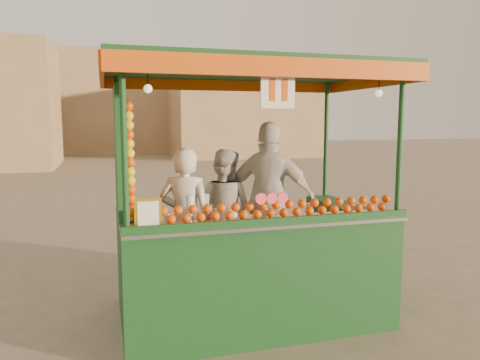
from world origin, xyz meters
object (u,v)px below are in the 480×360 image
object	(u,v)px
juice_cart	(245,240)
vendor_left	(185,220)
vendor_middle	(224,210)
vendor_right	(270,199)

from	to	relation	value
juice_cart	vendor_left	bearing A→B (deg)	160.68
juice_cart	vendor_middle	bearing A→B (deg)	92.52
vendor_middle	vendor_right	world-z (taller)	vendor_right
vendor_middle	juice_cart	bearing A→B (deg)	132.58
vendor_middle	vendor_right	xyz separation A→B (m)	(0.52, -0.29, 0.17)
juice_cart	vendor_left	xyz separation A→B (m)	(-0.63, 0.22, 0.22)
vendor_left	juice_cart	bearing A→B (deg)	-175.43
juice_cart	vendor_right	bearing A→B (deg)	46.38
juice_cart	vendor_middle	distance (m)	0.82
vendor_right	juice_cart	bearing A→B (deg)	80.17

